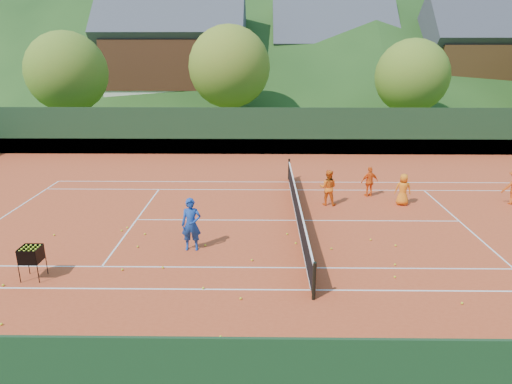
{
  "coord_description": "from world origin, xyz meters",
  "views": [
    {
      "loc": [
        -1.42,
        -16.93,
        6.5
      ],
      "look_at": [
        -1.64,
        0.0,
        1.2
      ],
      "focal_mm": 32.0,
      "sensor_mm": 36.0,
      "label": 1
    }
  ],
  "objects_px": {
    "student_b": "(370,182)",
    "student_a": "(328,188)",
    "chalet_left": "(176,59)",
    "chalet_right": "(479,63)",
    "tennis_net": "(298,209)",
    "ball_hopper": "(31,255)",
    "coach": "(191,224)",
    "chalet_mid": "(331,64)",
    "student_c": "(403,189)"
  },
  "relations": [
    {
      "from": "coach",
      "to": "chalet_right",
      "type": "bearing_deg",
      "value": 53.29
    },
    {
      "from": "student_c",
      "to": "chalet_right",
      "type": "xyz_separation_m",
      "value": [
        15.3,
        28.03,
        4.54
      ]
    },
    {
      "from": "chalet_mid",
      "to": "student_a",
      "type": "bearing_deg",
      "value": -98.07
    },
    {
      "from": "chalet_left",
      "to": "ball_hopper",
      "type": "bearing_deg",
      "value": -86.95
    },
    {
      "from": "student_b",
      "to": "ball_hopper",
      "type": "distance_m",
      "value": 14.19
    },
    {
      "from": "student_b",
      "to": "ball_hopper",
      "type": "height_order",
      "value": "student_b"
    },
    {
      "from": "tennis_net",
      "to": "chalet_right",
      "type": "bearing_deg",
      "value": 56.31
    },
    {
      "from": "coach",
      "to": "chalet_left",
      "type": "height_order",
      "value": "chalet_left"
    },
    {
      "from": "tennis_net",
      "to": "chalet_right",
      "type": "relative_size",
      "value": 1.01
    },
    {
      "from": "student_a",
      "to": "tennis_net",
      "type": "height_order",
      "value": "student_a"
    },
    {
      "from": "student_b",
      "to": "student_a",
      "type": "bearing_deg",
      "value": 17.49
    },
    {
      "from": "tennis_net",
      "to": "ball_hopper",
      "type": "bearing_deg",
      "value": -149.04
    },
    {
      "from": "tennis_net",
      "to": "chalet_mid",
      "type": "distance_m",
      "value": 34.81
    },
    {
      "from": "student_a",
      "to": "student_c",
      "type": "height_order",
      "value": "student_a"
    },
    {
      "from": "student_a",
      "to": "student_c",
      "type": "relative_size",
      "value": 1.11
    },
    {
      "from": "student_c",
      "to": "chalet_right",
      "type": "distance_m",
      "value": 32.25
    },
    {
      "from": "coach",
      "to": "tennis_net",
      "type": "distance_m",
      "value": 4.7
    },
    {
      "from": "chalet_left",
      "to": "tennis_net",
      "type": "bearing_deg",
      "value": -71.57
    },
    {
      "from": "chalet_left",
      "to": "chalet_mid",
      "type": "xyz_separation_m",
      "value": [
        16.0,
        4.0,
        -0.66
      ]
    },
    {
      "from": "student_b",
      "to": "chalet_left",
      "type": "relative_size",
      "value": 0.1
    },
    {
      "from": "chalet_left",
      "to": "chalet_right",
      "type": "relative_size",
      "value": 1.16
    },
    {
      "from": "chalet_left",
      "to": "chalet_right",
      "type": "bearing_deg",
      "value": 0.0
    },
    {
      "from": "student_b",
      "to": "tennis_net",
      "type": "bearing_deg",
      "value": 28.94
    },
    {
      "from": "tennis_net",
      "to": "chalet_mid",
      "type": "xyz_separation_m",
      "value": [
        6.0,
        34.0,
        4.47
      ]
    },
    {
      "from": "coach",
      "to": "chalet_mid",
      "type": "bearing_deg",
      "value": 74.36
    },
    {
      "from": "student_a",
      "to": "chalet_left",
      "type": "bearing_deg",
      "value": -54.83
    },
    {
      "from": "tennis_net",
      "to": "student_b",
      "type": "bearing_deg",
      "value": 42.06
    },
    {
      "from": "student_a",
      "to": "coach",
      "type": "bearing_deg",
      "value": 55.24
    },
    {
      "from": "student_a",
      "to": "ball_hopper",
      "type": "relative_size",
      "value": 1.55
    },
    {
      "from": "tennis_net",
      "to": "chalet_mid",
      "type": "height_order",
      "value": "chalet_mid"
    },
    {
      "from": "student_a",
      "to": "ball_hopper",
      "type": "distance_m",
      "value": 11.79
    },
    {
      "from": "student_a",
      "to": "chalet_right",
      "type": "bearing_deg",
      "value": -110.53
    },
    {
      "from": "student_b",
      "to": "chalet_mid",
      "type": "height_order",
      "value": "chalet_mid"
    },
    {
      "from": "tennis_net",
      "to": "ball_hopper",
      "type": "relative_size",
      "value": 12.07
    },
    {
      "from": "student_b",
      "to": "student_c",
      "type": "relative_size",
      "value": 1.0
    },
    {
      "from": "student_b",
      "to": "chalet_right",
      "type": "relative_size",
      "value": 0.12
    },
    {
      "from": "student_a",
      "to": "chalet_left",
      "type": "relative_size",
      "value": 0.11
    },
    {
      "from": "student_a",
      "to": "chalet_right",
      "type": "height_order",
      "value": "chalet_right"
    },
    {
      "from": "coach",
      "to": "tennis_net",
      "type": "relative_size",
      "value": 0.15
    },
    {
      "from": "coach",
      "to": "chalet_mid",
      "type": "xyz_separation_m",
      "value": [
        9.76,
        36.79,
        4.06
      ]
    },
    {
      "from": "ball_hopper",
      "to": "chalet_left",
      "type": "bearing_deg",
      "value": 93.05
    },
    {
      "from": "coach",
      "to": "student_b",
      "type": "relative_size",
      "value": 1.3
    },
    {
      "from": "student_b",
      "to": "student_c",
      "type": "xyz_separation_m",
      "value": [
        1.17,
        -1.21,
        0.0
      ]
    },
    {
      "from": "chalet_left",
      "to": "chalet_mid",
      "type": "distance_m",
      "value": 16.51
    },
    {
      "from": "tennis_net",
      "to": "ball_hopper",
      "type": "height_order",
      "value": "tennis_net"
    },
    {
      "from": "student_a",
      "to": "student_c",
      "type": "bearing_deg",
      "value": -166.75
    },
    {
      "from": "student_b",
      "to": "chalet_left",
      "type": "bearing_deg",
      "value": -76.35
    },
    {
      "from": "tennis_net",
      "to": "chalet_left",
      "type": "bearing_deg",
      "value": 108.43
    },
    {
      "from": "ball_hopper",
      "to": "chalet_right",
      "type": "height_order",
      "value": "chalet_right"
    },
    {
      "from": "student_a",
      "to": "chalet_mid",
      "type": "distance_m",
      "value": 32.63
    }
  ]
}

